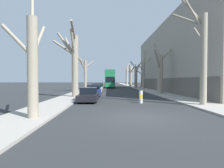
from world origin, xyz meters
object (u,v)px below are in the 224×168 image
object	(u,v)px
street_tree_right_0	(202,53)
street_tree_right_2	(143,73)
parked_car_0	(89,95)
street_tree_right_4	(131,75)
street_tree_right_3	(136,75)
traffic_bollard	(141,97)
street_tree_right_1	(160,71)
double_decker_bus	(110,78)
parked_car_3	(99,87)
street_tree_left_0	(32,61)
street_tree_left_2	(85,73)
parked_car_1	(94,91)
street_tree_right_5	(127,75)
parked_car_2	(97,88)
street_tree_left_1	(74,62)

from	to	relation	value
street_tree_right_0	street_tree_right_2	size ratio (longest dim) A/B	1.05
parked_car_0	street_tree_right_4	bearing A→B (deg)	77.01
street_tree_right_3	traffic_bollard	xyz separation A→B (m)	(-4.39, -30.23, -2.85)
street_tree_right_1	street_tree_right_4	size ratio (longest dim) A/B	1.05
double_decker_bus	parked_car_0	xyz separation A→B (m)	(-2.28, -30.74, -1.97)
street_tree_right_0	parked_car_3	distance (m)	22.55
parked_car_3	traffic_bollard	distance (m)	19.15
street_tree_right_1	parked_car_3	xyz separation A→B (m)	(-9.28, 9.05, -2.64)
street_tree_left_0	street_tree_right_3	size ratio (longest dim) A/B	1.00
street_tree_right_1	parked_car_0	distance (m)	12.57
street_tree_left_2	parked_car_1	world-z (taller)	street_tree_left_2
street_tree_right_4	street_tree_right_5	distance (m)	11.10
parked_car_2	street_tree_left_2	bearing A→B (deg)	126.57
street_tree_left_1	parked_car_3	world-z (taller)	street_tree_left_1
street_tree_left_2	street_tree_right_4	bearing A→B (deg)	65.84
street_tree_right_4	parked_car_3	world-z (taller)	street_tree_right_4
street_tree_right_5	double_decker_bus	world-z (taller)	street_tree_right_5
parked_car_3	traffic_bollard	bearing A→B (deg)	-75.68
parked_car_2	double_decker_bus	bearing A→B (deg)	83.35
double_decker_bus	parked_car_0	world-z (taller)	double_decker_bus
street_tree_left_1	street_tree_right_3	xyz separation A→B (m)	(11.25, 25.20, -0.73)
parked_car_0	traffic_bollard	world-z (taller)	parked_car_0
double_decker_bus	street_tree_right_3	bearing A→B (deg)	-16.18
street_tree_right_2	parked_car_2	size ratio (longest dim) A/B	1.91
street_tree_left_0	street_tree_left_2	distance (m)	21.99
street_tree_right_2	double_decker_bus	world-z (taller)	street_tree_right_2
street_tree_left_2	street_tree_right_3	distance (m)	18.44
street_tree_left_1	parked_car_3	xyz separation A→B (m)	(2.12, 13.53, -3.44)
street_tree_right_3	double_decker_bus	bearing A→B (deg)	163.82
street_tree_left_0	parked_car_2	bearing A→B (deg)	83.86
street_tree_right_3	parked_car_1	world-z (taller)	street_tree_right_3
street_tree_right_4	double_decker_bus	size ratio (longest dim) A/B	0.62
street_tree_left_0	street_tree_right_5	bearing A→B (deg)	79.20
parked_car_1	traffic_bollard	world-z (taller)	parked_car_1
street_tree_right_1	parked_car_0	world-z (taller)	street_tree_right_1
street_tree_right_4	parked_car_0	xyz separation A→B (m)	(-9.26, -40.12, -2.94)
street_tree_right_4	parked_car_2	size ratio (longest dim) A/B	1.62
street_tree_right_2	parked_car_1	xyz separation A→B (m)	(-9.15, -13.73, -2.74)
street_tree_left_1	street_tree_right_0	size ratio (longest dim) A/B	0.93
street_tree_right_5	street_tree_right_2	bearing A→B (deg)	-90.11
double_decker_bus	street_tree_left_0	bearing A→B (deg)	-96.40
street_tree_right_0	parked_car_2	xyz separation A→B (m)	(-9.17, 14.39, -3.44)
street_tree_left_1	parked_car_3	bearing A→B (deg)	81.10
street_tree_right_4	traffic_bollard	distance (m)	41.95
double_decker_bus	parked_car_1	xyz separation A→B (m)	(-2.28, -25.23, -1.92)
street_tree_left_0	street_tree_right_4	xyz separation A→B (m)	(11.28, 47.81, 0.58)
street_tree_right_4	parked_car_3	distance (m)	25.00
street_tree_right_2	street_tree_right_4	xyz separation A→B (m)	(0.11, 20.88, 0.16)
parked_car_2	parked_car_3	distance (m)	5.92
street_tree_right_5	street_tree_left_2	bearing A→B (deg)	-107.35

